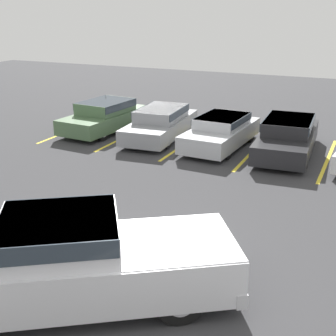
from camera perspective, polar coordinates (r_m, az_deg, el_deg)
The scene contains 11 objects.
ground_plane at distance 9.07m, azimuth -2.68°, elevation -15.26°, with size 60.00×60.00×0.00m, color #38383A.
stall_stripe_a at distance 21.04m, azimuth -11.16°, elevation 4.76°, with size 0.12×5.27×0.01m, color yellow.
stall_stripe_b at distance 19.65m, azimuth -4.80°, elevation 4.04°, with size 0.12×5.27×0.01m, color yellow.
stall_stripe_c at distance 18.54m, azimuth 2.42°, elevation 3.16°, with size 0.12×5.27×0.01m, color yellow.
stall_stripe_d at distance 17.77m, azimuth 10.39°, elevation 2.13°, with size 0.12×5.27×0.01m, color yellow.
stall_stripe_e at distance 17.37m, azimuth 18.89°, elevation 0.99°, with size 0.12×5.27×0.01m, color yellow.
pickup_truck at distance 8.60m, azimuth -10.88°, elevation -11.06°, with size 5.85×4.81×1.70m.
parked_sedan_a at distance 20.28m, azimuth -7.66°, elevation 6.41°, with size 2.18×4.53×1.30m.
parked_sedan_b at distance 19.00m, azimuth -0.89°, elevation 5.61°, with size 2.09×4.73×1.24m.
parked_sedan_c at distance 17.87m, azimuth 6.50°, elevation 4.55°, with size 1.97×4.38×1.20m.
parked_sedan_d at distance 17.46m, azimuth 14.36°, elevation 3.88°, with size 2.07×4.89×1.30m.
Camera 1 is at (3.45, -6.63, 5.14)m, focal length 50.00 mm.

